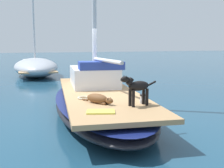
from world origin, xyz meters
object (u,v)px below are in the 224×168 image
object	(u,v)px
deck_towel	(101,112)
moored_boat_far_astern	(36,67)
deck_winch	(143,99)
coiled_rope	(84,98)
dog_black	(137,87)
sailboat_main	(100,102)
dog_brown	(98,99)

from	to	relation	value
deck_towel	moored_boat_far_astern	xyz separation A→B (m)	(0.13, 13.12, -0.08)
deck_winch	moored_boat_far_astern	world-z (taller)	moored_boat_far_astern
deck_towel	moored_boat_far_astern	bearing A→B (deg)	89.43
coiled_rope	moored_boat_far_astern	xyz separation A→B (m)	(0.06, 11.62, -0.09)
deck_winch	coiled_rope	bearing A→B (deg)	137.92
coiled_rope	deck_towel	world-z (taller)	coiled_rope
deck_winch	dog_black	bearing A→B (deg)	-142.56
deck_winch	moored_boat_far_astern	distance (m)	12.69
dog_black	deck_winch	world-z (taller)	dog_black
deck_towel	moored_boat_far_astern	distance (m)	13.12
sailboat_main	deck_winch	xyz separation A→B (m)	(0.42, -1.91, 0.42)
deck_winch	sailboat_main	bearing A→B (deg)	102.29
deck_winch	dog_brown	bearing A→B (deg)	158.65
dog_brown	dog_black	world-z (taller)	dog_black
sailboat_main	deck_winch	bearing A→B (deg)	-77.71
sailboat_main	moored_boat_far_astern	world-z (taller)	moored_boat_far_astern
dog_black	moored_boat_far_astern	world-z (taller)	moored_boat_far_astern
dog_brown	coiled_rope	size ratio (longest dim) A/B	2.69
dog_black	coiled_rope	world-z (taller)	dog_black
dog_brown	sailboat_main	bearing A→B (deg)	70.35
sailboat_main	deck_towel	size ratio (longest dim) A/B	13.47
sailboat_main	deck_winch	distance (m)	2.00
dog_brown	deck_towel	distance (m)	0.89
sailboat_main	dog_black	bearing A→B (deg)	-85.70
sailboat_main	deck_winch	world-z (taller)	deck_winch
sailboat_main	dog_brown	xyz separation A→B (m)	(-0.55, -1.54, 0.43)
sailboat_main	deck_towel	xyz separation A→B (m)	(-0.78, -2.39, 0.34)
deck_winch	coiled_rope	xyz separation A→B (m)	(-1.13, 1.02, -0.08)
deck_winch	deck_towel	xyz separation A→B (m)	(-1.20, -0.48, -0.08)
dog_brown	dog_black	distance (m)	0.96
dog_brown	deck_towel	bearing A→B (deg)	-105.31
sailboat_main	coiled_rope	xyz separation A→B (m)	(-0.72, -0.89, 0.35)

